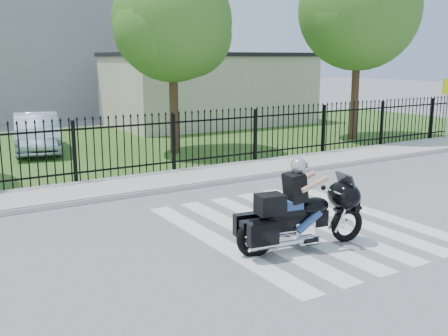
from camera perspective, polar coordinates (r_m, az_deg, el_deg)
ground at (r=11.16m, az=8.34°, el=-6.24°), size 120.00×120.00×0.00m
crosswalk at (r=11.16m, az=8.34°, el=-6.21°), size 5.00×5.50×0.01m
sidewalk at (r=15.18m, az=-3.78°, el=-1.02°), size 40.00×2.00×0.12m
curb at (r=14.32m, az=-1.92°, el=-1.79°), size 40.00×0.12×0.12m
grass_strip at (r=21.52m, az=-12.51°, el=2.44°), size 40.00×12.00×0.02m
iron_fence at (r=15.89m, az=-5.51°, el=2.63°), size 26.00×0.04×1.80m
tree_mid at (r=19.07m, az=-5.65°, el=15.52°), size 4.20×4.20×6.78m
tree_right at (r=23.03m, az=14.50°, el=16.39°), size 5.00×5.00×7.90m
building_low at (r=27.85m, az=-1.61°, el=8.43°), size 10.00×6.00×3.50m
building_low_roof at (r=27.80m, az=-1.64°, el=12.24°), size 10.20×6.20×0.20m
motorcycle_rider at (r=9.66m, az=8.23°, el=-4.67°), size 2.64×1.10×1.76m
parked_car at (r=20.59m, az=-19.69°, el=3.67°), size 2.32×4.60×1.45m
traffic_sign at (r=23.83m, az=23.21°, el=7.22°), size 0.51×0.25×2.48m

